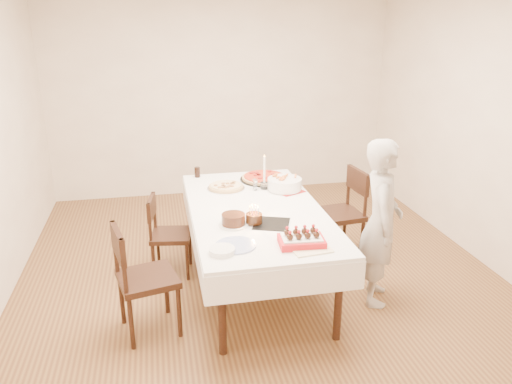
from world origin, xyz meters
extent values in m
plane|color=#56321D|center=(0.00, 0.00, 0.00)|extent=(5.00, 5.00, 0.00)
cube|color=#EDDFC7|center=(0.00, 2.50, 1.35)|extent=(4.50, 0.04, 2.70)
cube|color=#EDDFC7|center=(0.00, -2.50, 1.35)|extent=(4.50, 0.04, 2.70)
cube|color=#EDDFC7|center=(2.25, 0.00, 1.35)|extent=(0.04, 5.00, 2.70)
cube|color=white|center=(-0.07, -0.12, 0.38)|extent=(1.73, 2.38, 0.75)
imported|color=beige|center=(0.91, -0.57, 0.72)|extent=(0.50, 0.61, 1.44)
cylinder|color=beige|center=(-0.25, 0.44, 0.77)|extent=(0.47, 0.47, 0.04)
cylinder|color=red|center=(0.18, 0.65, 0.77)|extent=(0.54, 0.54, 0.04)
cube|color=#B21E1E|center=(0.33, 0.27, 0.75)|extent=(0.33, 0.33, 0.01)
cylinder|color=white|center=(0.30, 0.31, 0.81)|extent=(0.44, 0.44, 0.11)
cylinder|color=white|center=(0.12, 0.37, 0.93)|extent=(0.10, 0.10, 0.35)
cylinder|color=black|center=(-0.49, 0.87, 0.80)|extent=(0.07, 0.07, 0.11)
cylinder|color=#32180C|center=(-0.32, -0.45, 0.80)|extent=(0.31, 0.31, 0.10)
cube|color=black|center=(-0.01, -0.48, 0.75)|extent=(0.36, 0.36, 0.01)
cylinder|color=black|center=(-0.15, -0.45, 0.83)|extent=(0.16, 0.16, 0.14)
cube|color=beige|center=(0.16, -1.00, 0.75)|extent=(0.30, 0.22, 0.02)
cylinder|color=white|center=(-0.48, -0.92, 0.77)|extent=(0.21, 0.21, 0.04)
cylinder|color=white|center=(-0.36, -0.82, 0.76)|extent=(0.36, 0.36, 0.01)
camera|label=1|loc=(-0.88, -4.11, 2.37)|focal=35.00mm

